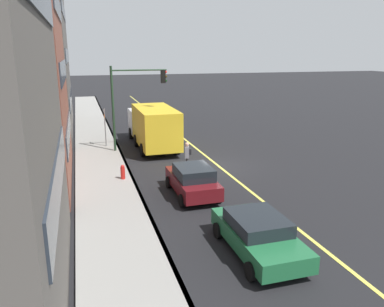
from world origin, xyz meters
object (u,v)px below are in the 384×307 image
(truck_yellow, at_px, (153,125))
(traffic_light_mast, at_px, (133,94))
(car_maroon, at_px, (193,180))
(car_green, at_px, (258,234))
(street_sign_post, at_px, (105,125))
(fire_hydrant, at_px, (123,173))
(pedestrian_with_backpack, at_px, (187,155))

(truck_yellow, relative_size, traffic_light_mast, 1.40)
(car_maroon, height_order, traffic_light_mast, traffic_light_mast)
(truck_yellow, xyz_separation_m, traffic_light_mast, (-0.83, 1.45, 2.42))
(car_maroon, distance_m, truck_yellow, 10.20)
(car_maroon, relative_size, truck_yellow, 0.48)
(car_green, distance_m, truck_yellow, 16.08)
(street_sign_post, bearing_deg, car_maroon, -162.96)
(car_green, xyz_separation_m, street_sign_post, (16.75, 3.91, 1.00))
(street_sign_post, relative_size, fire_hydrant, 3.10)
(street_sign_post, distance_m, fire_hydrant, 7.93)
(traffic_light_mast, xyz_separation_m, fire_hydrant, (-6.30, 1.62, -3.58))
(car_maroon, bearing_deg, fire_hydrant, 44.86)
(truck_yellow, height_order, street_sign_post, truck_yellow)
(traffic_light_mast, distance_m, street_sign_post, 3.39)
(car_maroon, height_order, car_green, car_maroon)
(pedestrian_with_backpack, bearing_deg, fire_hydrant, 98.52)
(pedestrian_with_backpack, bearing_deg, truck_yellow, 6.29)
(fire_hydrant, bearing_deg, car_green, -158.00)
(truck_yellow, distance_m, street_sign_post, 3.45)
(pedestrian_with_backpack, xyz_separation_m, traffic_light_mast, (5.73, 2.17, 2.99))
(car_green, height_order, pedestrian_with_backpack, pedestrian_with_backpack)
(pedestrian_with_backpack, relative_size, street_sign_post, 0.61)
(pedestrian_with_backpack, distance_m, traffic_light_mast, 6.82)
(truck_yellow, height_order, fire_hydrant, truck_yellow)
(car_green, relative_size, pedestrian_with_backpack, 2.43)
(pedestrian_with_backpack, bearing_deg, car_maroon, 167.94)
(pedestrian_with_backpack, relative_size, fire_hydrant, 1.90)
(traffic_light_mast, relative_size, fire_hydrant, 6.30)
(car_green, xyz_separation_m, fire_hydrant, (8.92, 3.60, -0.25))
(truck_yellow, distance_m, fire_hydrant, 7.85)
(truck_yellow, distance_m, traffic_light_mast, 2.94)
(car_green, relative_size, traffic_light_mast, 0.73)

